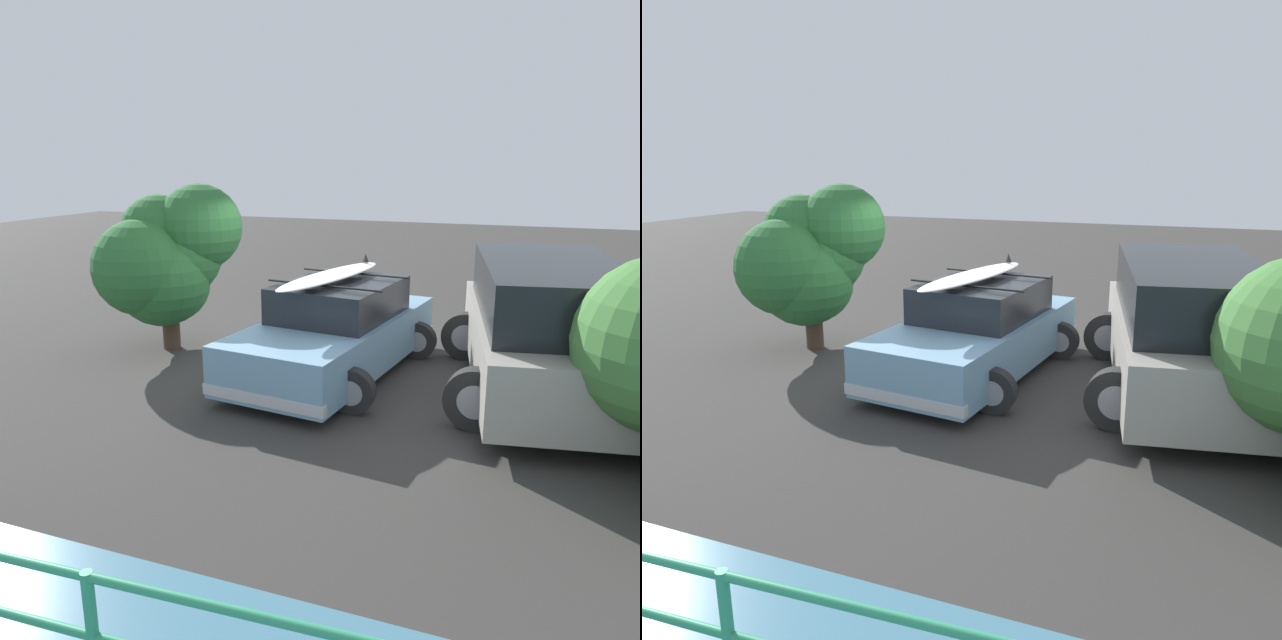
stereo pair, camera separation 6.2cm
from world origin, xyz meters
The scene contains 4 objects.
ground_plane centered at (0.00, 0.00, -0.01)m, with size 44.00×44.00×0.02m, color #383533.
sedan_car centered at (-0.56, 0.29, 0.63)m, with size 2.56×4.17×1.62m.
suv_car centered at (-3.41, 0.11, 0.92)m, with size 3.05×4.79×1.79m.
bush_near_left centered at (2.31, 0.18, 1.49)m, with size 2.08×2.13×2.68m.
Camera 1 is at (-3.40, 8.51, 3.06)m, focal length 35.00 mm.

